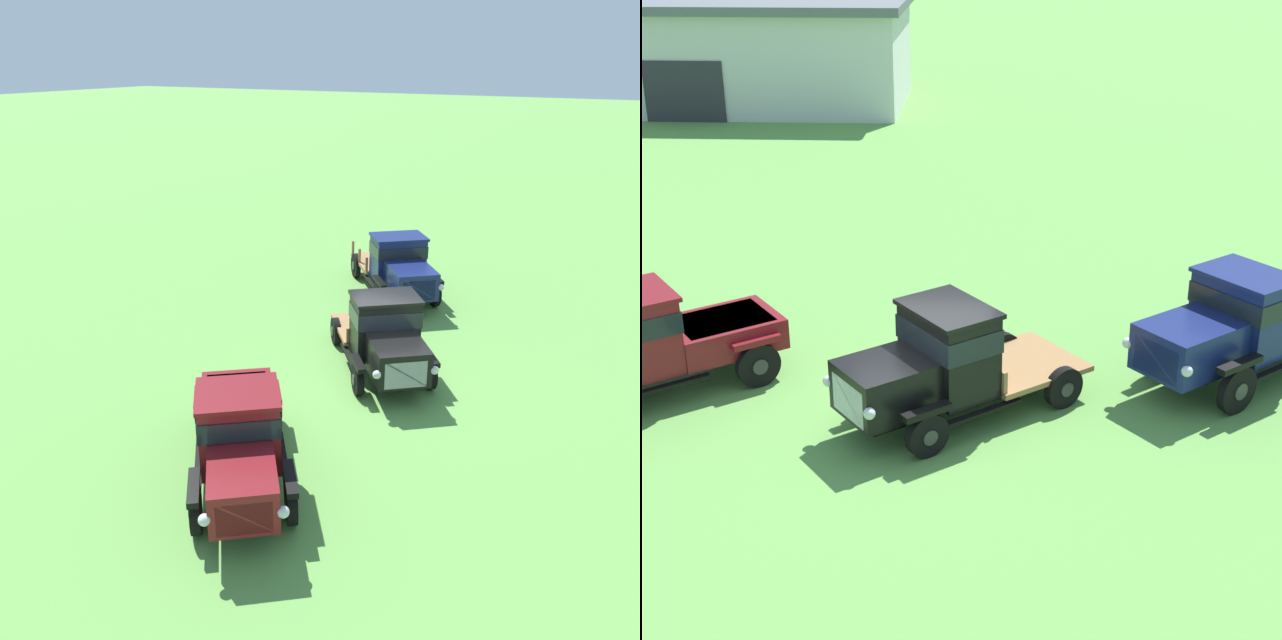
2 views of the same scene
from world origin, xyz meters
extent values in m
plane|color=#5B9342|center=(0.00, 0.00, 0.00)|extent=(240.00, 240.00, 0.00)
cube|color=#2D2D33|center=(-11.40, 23.74, 1.20)|extent=(3.20, 0.08, 2.40)
cylinder|color=black|center=(-3.13, 1.21, 0.43)|extent=(0.79, 0.65, 0.85)
cylinder|color=#2D2D2D|center=(-3.07, 1.13, 0.43)|extent=(0.26, 0.20, 0.30)
cylinder|color=black|center=(-4.12, 2.53, 0.43)|extent=(0.79, 0.65, 0.85)
cylinder|color=#2D2D2D|center=(-4.18, 2.61, 0.43)|extent=(0.26, 0.20, 0.30)
cube|color=black|center=(-4.93, 0.88, 0.51)|extent=(3.98, 3.31, 0.12)
cube|color=black|center=(-4.56, 0.16, 0.49)|extent=(1.43, 1.13, 0.05)
cube|color=maroon|center=(-3.86, 1.69, 0.86)|extent=(2.51, 2.41, 0.58)
cube|color=black|center=(-3.86, 1.69, 1.12)|extent=(2.11, 2.03, 0.06)
cube|color=maroon|center=(-3.13, 1.21, 0.90)|extent=(0.87, 0.72, 0.12)
cube|color=maroon|center=(-4.12, 2.53, 0.90)|extent=(0.87, 0.72, 0.12)
cylinder|color=black|center=(0.22, -1.14, 0.39)|extent=(0.72, 0.61, 0.77)
cylinder|color=#2D2D2D|center=(0.28, -1.22, 0.39)|extent=(0.23, 0.19, 0.27)
cylinder|color=black|center=(-0.89, 0.30, 0.39)|extent=(0.72, 0.61, 0.77)
cylinder|color=#2D2D2D|center=(-0.96, 0.38, 0.39)|extent=(0.23, 0.19, 0.27)
cylinder|color=black|center=(2.52, 0.65, 0.39)|extent=(0.72, 0.61, 0.77)
cylinder|color=#2D2D2D|center=(2.59, 0.56, 0.39)|extent=(0.23, 0.19, 0.27)
cylinder|color=black|center=(1.42, 2.08, 0.39)|extent=(0.72, 0.61, 0.77)
cylinder|color=#2D2D2D|center=(1.35, 2.16, 0.39)|extent=(0.23, 0.19, 0.27)
cube|color=black|center=(0.72, 0.40, 0.46)|extent=(3.94, 3.36, 0.12)
cube|color=black|center=(-0.51, -0.55, 0.96)|extent=(1.93, 1.90, 0.88)
cube|color=silver|center=(-1.07, -0.98, 0.92)|extent=(0.66, 0.83, 0.66)
sphere|color=silver|center=(-0.66, -1.52, 0.98)|extent=(0.20, 0.20, 0.20)
sphere|color=silver|center=(-1.49, -0.45, 0.98)|extent=(0.20, 0.20, 0.20)
cube|color=black|center=(0.22, -1.14, 0.82)|extent=(0.82, 0.70, 0.12)
cube|color=black|center=(-0.89, 0.30, 0.82)|extent=(0.82, 0.70, 0.12)
cube|color=black|center=(0.50, 0.23, 1.27)|extent=(1.84, 1.93, 1.49)
cube|color=black|center=(0.50, 0.23, 1.61)|extent=(1.90, 1.99, 0.42)
cube|color=black|center=(0.50, 0.23, 2.06)|extent=(1.97, 2.05, 0.08)
cube|color=black|center=(1.13, -0.41, 0.44)|extent=(1.30, 1.04, 0.05)
cube|color=black|center=(0.04, 1.00, 0.44)|extent=(1.30, 1.04, 0.05)
cube|color=olive|center=(1.73, 1.18, 0.57)|extent=(2.73, 2.70, 0.10)
cube|color=olive|center=(0.96, 0.59, 0.80)|extent=(1.12, 1.41, 0.44)
cylinder|color=black|center=(5.57, 0.57, 0.45)|extent=(0.81, 0.69, 0.90)
cylinder|color=#2D2D2D|center=(5.63, 0.50, 0.45)|extent=(0.26, 0.22, 0.32)
cylinder|color=black|center=(4.39, 2.04, 0.45)|extent=(0.81, 0.69, 0.90)
cylinder|color=#2D2D2D|center=(4.33, 2.12, 0.45)|extent=(0.26, 0.22, 0.32)
cylinder|color=black|center=(6.92, 4.08, 0.45)|extent=(0.81, 0.69, 0.90)
cylinder|color=#2D2D2D|center=(6.86, 4.16, 0.45)|extent=(0.26, 0.22, 0.32)
cube|color=black|center=(6.12, 2.23, 0.53)|extent=(4.36, 3.80, 0.12)
cube|color=#141E51|center=(4.78, 1.14, 1.03)|extent=(2.18, 2.11, 0.87)
cube|color=silver|center=(4.13, 0.62, 0.98)|extent=(0.70, 0.84, 0.65)
sphere|color=silver|center=(4.56, 0.06, 1.05)|extent=(0.20, 0.20, 0.20)
sphere|color=silver|center=(3.67, 1.16, 1.05)|extent=(0.20, 0.20, 0.20)
cube|color=black|center=(5.57, 0.57, 0.95)|extent=(0.93, 0.81, 0.12)
cube|color=black|center=(4.39, 2.04, 0.95)|extent=(0.93, 0.81, 0.12)
cube|color=#141E51|center=(5.90, 2.05, 1.31)|extent=(1.93, 2.01, 1.43)
cube|color=black|center=(5.90, 2.05, 1.63)|extent=(1.99, 2.07, 0.40)
cube|color=#141E51|center=(5.90, 2.05, 2.06)|extent=(2.07, 2.14, 0.08)
cube|color=black|center=(6.57, 1.40, 0.51)|extent=(1.34, 1.12, 0.05)
cube|color=black|center=(5.41, 2.84, 0.51)|extent=(1.34, 1.12, 0.05)
cube|color=olive|center=(5.88, 3.18, 0.94)|extent=(0.11, 0.11, 0.50)
cube|color=olive|center=(6.68, 3.83, 0.94)|extent=(0.11, 0.11, 0.50)
camera|label=1|loc=(-13.04, -5.27, 7.63)|focal=35.00mm
camera|label=2|loc=(1.41, -14.96, 8.54)|focal=55.00mm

